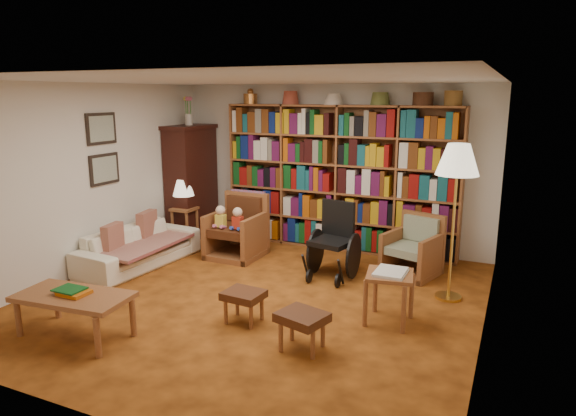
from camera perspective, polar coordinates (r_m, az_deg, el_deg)
The scene contains 23 objects.
floor at distance 6.14m, azimuth -3.62°, elevation -10.01°, with size 5.00×5.00×0.00m, color #AF5A1A.
ceiling at distance 5.68m, azimuth -3.98°, elevation 13.99°, with size 5.00×5.00×0.00m, color silver.
wall_back at distance 8.04m, azimuth 4.67°, elevation 4.62°, with size 5.00×5.00×0.00m, color silver.
wall_front at distance 3.83m, azimuth -21.78°, elevation -5.14°, with size 5.00×5.00×0.00m, color silver.
wall_left at distance 7.29m, azimuth -21.42°, elevation 2.97°, with size 5.00×5.00×0.00m, color silver.
wall_right at distance 5.12m, azimuth 21.71°, elevation -0.82°, with size 5.00×5.00×0.00m, color silver.
bookshelf at distance 7.83m, azimuth 5.61°, elevation 3.79°, with size 3.60×0.30×2.42m.
curio_cabinet at distance 8.68m, azimuth -10.69°, elevation 3.05°, with size 0.50×0.95×2.40m.
framed_pictures at distance 7.44m, azimuth -19.88°, elevation 6.18°, with size 0.03×0.52×0.97m.
sofa at distance 7.48m, azimuth -16.22°, elevation -4.17°, with size 0.71×1.83×0.53m, color white.
sofa_throw at distance 7.44m, azimuth -15.94°, elevation -3.98°, with size 0.77×1.44×0.04m, color #C3B38E.
cushion_left at distance 7.77m, azimuth -15.37°, elevation -2.10°, with size 0.12×0.39×0.39m, color maroon.
cushion_right at distance 7.27m, azimuth -18.88°, elevation -3.34°, with size 0.12×0.37×0.37m, color maroon.
side_table_lamp at distance 8.43m, azimuth -11.42°, elevation -1.07°, with size 0.37×0.37×0.57m.
table_lamp at distance 8.33m, azimuth -11.56°, elevation 2.13°, with size 0.34×0.34×0.46m.
armchair_leather at distance 7.65m, azimuth -5.43°, elevation -2.47°, with size 0.73×0.79×0.93m.
armchair_sage at distance 7.08m, azimuth 13.71°, elevation -4.66°, with size 0.82×0.83×0.79m.
wheelchair at distance 6.77m, azimuth 5.15°, elevation -3.85°, with size 0.57×0.79×0.99m.
floor_lamp at distance 6.04m, azimuth 18.31°, elevation 4.44°, with size 0.48×0.48×1.82m.
side_table_papers at distance 5.48m, azimuth 11.22°, elevation -8.03°, with size 0.55×0.55×0.57m.
footstool_a at distance 5.47m, azimuth -4.95°, elevation -9.82°, with size 0.42×0.37×0.34m.
footstool_b at distance 4.90m, azimuth 1.58°, elevation -12.30°, with size 0.51×0.47×0.36m.
coffee_table at distance 5.52m, azimuth -22.71°, elevation -9.33°, with size 1.17×0.67×0.49m.
Camera 1 is at (2.69, -5.00, 2.36)m, focal length 32.00 mm.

